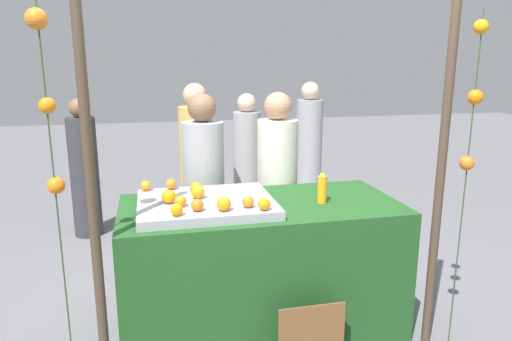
{
  "coord_description": "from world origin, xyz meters",
  "views": [
    {
      "loc": [
        -0.72,
        -2.98,
        1.9
      ],
      "look_at": [
        0.0,
        0.15,
        1.14
      ],
      "focal_mm": 32.78,
      "sensor_mm": 36.0,
      "label": 1
    }
  ],
  "objects_px": {
    "orange_1": "(224,204)",
    "vendor_left": "(204,203)",
    "orange_0": "(169,197)",
    "chalkboard_sign": "(311,341)",
    "stall_counter": "(261,267)",
    "vendor_right": "(277,199)",
    "juice_bottle": "(322,189)"
  },
  "relations": [
    {
      "from": "orange_1",
      "to": "juice_bottle",
      "type": "distance_m",
      "value": 0.75
    },
    {
      "from": "stall_counter",
      "to": "juice_bottle",
      "type": "distance_m",
      "value": 0.71
    },
    {
      "from": "orange_1",
      "to": "vendor_left",
      "type": "relative_size",
      "value": 0.05
    },
    {
      "from": "chalkboard_sign",
      "to": "vendor_left",
      "type": "bearing_deg",
      "value": 111.64
    },
    {
      "from": "juice_bottle",
      "to": "vendor_left",
      "type": "relative_size",
      "value": 0.13
    },
    {
      "from": "juice_bottle",
      "to": "vendor_right",
      "type": "distance_m",
      "value": 0.76
    },
    {
      "from": "juice_bottle",
      "to": "vendor_right",
      "type": "bearing_deg",
      "value": 100.5
    },
    {
      "from": "orange_1",
      "to": "vendor_left",
      "type": "xyz_separation_m",
      "value": [
        -0.02,
        0.93,
        -0.27
      ]
    },
    {
      "from": "vendor_left",
      "to": "vendor_right",
      "type": "relative_size",
      "value": 1.0
    },
    {
      "from": "orange_1",
      "to": "juice_bottle",
      "type": "xyz_separation_m",
      "value": [
        0.72,
        0.21,
        -0.01
      ]
    },
    {
      "from": "orange_0",
      "to": "stall_counter",
      "type": "bearing_deg",
      "value": 4.16
    },
    {
      "from": "stall_counter",
      "to": "orange_0",
      "type": "distance_m",
      "value": 0.85
    },
    {
      "from": "stall_counter",
      "to": "vendor_right",
      "type": "bearing_deg",
      "value": 65.26
    },
    {
      "from": "stall_counter",
      "to": "orange_1",
      "type": "distance_m",
      "value": 0.71
    },
    {
      "from": "orange_1",
      "to": "stall_counter",
      "type": "bearing_deg",
      "value": 42.84
    },
    {
      "from": "orange_0",
      "to": "chalkboard_sign",
      "type": "relative_size",
      "value": 0.19
    },
    {
      "from": "stall_counter",
      "to": "chalkboard_sign",
      "type": "relative_size",
      "value": 3.96
    },
    {
      "from": "juice_bottle",
      "to": "vendor_left",
      "type": "xyz_separation_m",
      "value": [
        -0.73,
        0.72,
        -0.27
      ]
    },
    {
      "from": "juice_bottle",
      "to": "stall_counter",
      "type": "bearing_deg",
      "value": 170.61
    },
    {
      "from": "stall_counter",
      "to": "juice_bottle",
      "type": "xyz_separation_m",
      "value": [
        0.42,
        -0.07,
        0.57
      ]
    },
    {
      "from": "orange_0",
      "to": "vendor_right",
      "type": "bearing_deg",
      "value": 36.4
    },
    {
      "from": "stall_counter",
      "to": "chalkboard_sign",
      "type": "xyz_separation_m",
      "value": [
        0.18,
        -0.58,
        -0.24
      ]
    },
    {
      "from": "vendor_right",
      "to": "stall_counter",
      "type": "bearing_deg",
      "value": -114.74
    },
    {
      "from": "stall_counter",
      "to": "vendor_right",
      "type": "distance_m",
      "value": 0.75
    },
    {
      "from": "stall_counter",
      "to": "vendor_left",
      "type": "relative_size",
      "value": 1.15
    },
    {
      "from": "stall_counter",
      "to": "vendor_left",
      "type": "bearing_deg",
      "value": 115.69
    },
    {
      "from": "orange_0",
      "to": "juice_bottle",
      "type": "relative_size",
      "value": 0.43
    },
    {
      "from": "orange_0",
      "to": "orange_1",
      "type": "height_order",
      "value": "orange_0"
    },
    {
      "from": "vendor_left",
      "to": "orange_0",
      "type": "bearing_deg",
      "value": -113.65
    },
    {
      "from": "chalkboard_sign",
      "to": "vendor_right",
      "type": "height_order",
      "value": "vendor_right"
    },
    {
      "from": "juice_bottle",
      "to": "chalkboard_sign",
      "type": "distance_m",
      "value": 0.99
    },
    {
      "from": "orange_0",
      "to": "chalkboard_sign",
      "type": "distance_m",
      "value": 1.26
    }
  ]
}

